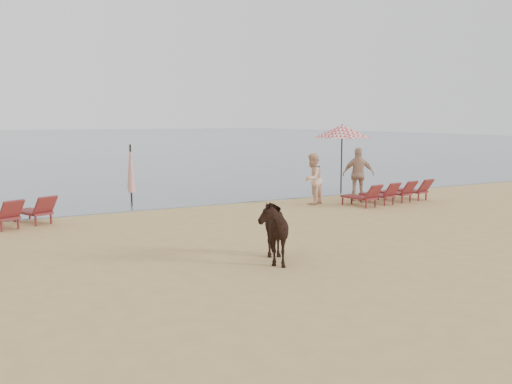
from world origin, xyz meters
The scene contains 10 objects.
ground centered at (0.00, 0.00, 0.00)m, with size 120.00×120.00×0.00m, color tan.
sea centered at (0.00, 80.00, 0.00)m, with size 160.00×140.00×0.06m, color #51606B.
lounger_cluster_left centered at (-5.36, 9.06, 0.40)m, with size 2.07×2.03×0.57m.
lounger_cluster_right centered at (6.83, 7.46, 0.38)m, with size 3.63×2.00×0.55m.
umbrella_open_right centered at (6.88, 10.41, 2.51)m, with size 2.28×2.28×2.79m.
umbrella_closed_left centered at (-1.61, 10.86, 1.32)m, with size 0.26×0.26×2.15m.
umbrella_closed_right centered at (-1.33, 11.94, 1.30)m, with size 0.26×0.26×2.11m.
cow centered at (-1.20, 2.19, 0.70)m, with size 0.75×1.65×1.39m, color black.
beachgoer_right_a centered at (4.20, 8.54, 0.90)m, with size 0.88×0.68×1.80m, color #E2AF8D.
beachgoer_right_b centered at (6.16, 8.43, 0.98)m, with size 1.15×0.48×1.96m, color tan.
Camera 1 is at (-7.11, -8.00, 3.02)m, focal length 40.00 mm.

